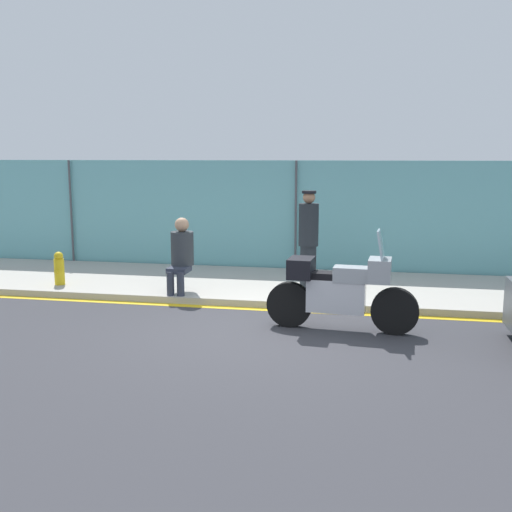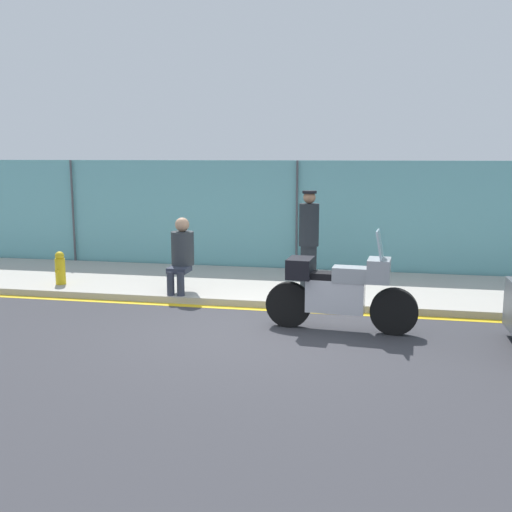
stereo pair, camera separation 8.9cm
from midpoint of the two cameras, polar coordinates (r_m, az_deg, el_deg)
The scene contains 8 objects.
ground_plane at distance 9.07m, azimuth -0.04°, elevation -7.07°, with size 120.00×120.00×0.00m, color #38383D.
sidewalk at distance 11.77m, azimuth 2.59°, elevation -2.87°, with size 39.37×3.09×0.12m.
curb_paint_stripe at distance 10.22m, azimuth 1.25°, elevation -5.14°, with size 39.37×0.18×0.01m.
storefront_fence at distance 13.18m, azimuth 3.66°, elevation 3.66°, with size 37.40×0.17×2.49m.
motorcycle at distance 9.00m, azimuth 7.72°, elevation -3.19°, with size 2.27×0.59×1.54m.
officer_standing at distance 11.28m, azimuth 4.79°, elevation 1.72°, with size 0.37×0.37×1.83m.
person_seated_on_curb at distance 11.00m, azimuth -7.36°, elevation 0.46°, with size 0.42×0.71×1.36m.
fire_hydrant at distance 12.17m, azimuth -18.44°, elevation -1.12°, with size 0.19×0.24×0.64m.
Camera 1 is at (1.61, -8.54, 2.60)m, focal length 42.00 mm.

